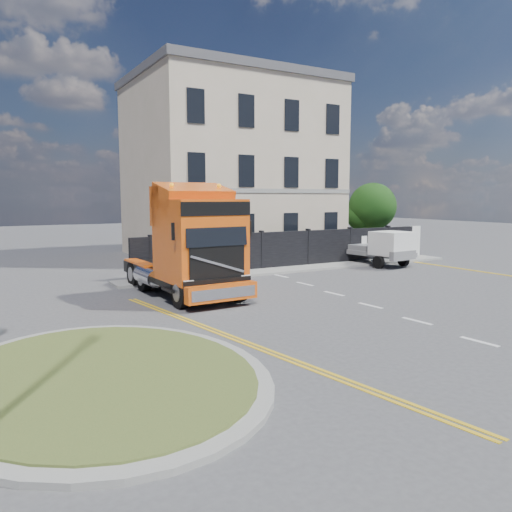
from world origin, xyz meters
TOP-DOWN VIEW (x-y plane):
  - ground at (0.00, 0.00)m, footprint 120.00×120.00m
  - traffic_island at (-7.00, -3.00)m, footprint 6.80×6.80m
  - hoarding_fence at (6.55, 9.00)m, footprint 18.80×0.25m
  - georgian_building at (6.00, 16.50)m, footprint 12.30×10.30m
  - tree at (14.38, 12.10)m, footprint 3.20×3.20m
  - pavement_far at (6.00, 8.10)m, footprint 20.00×1.60m
  - truck at (-1.94, 4.11)m, footprint 2.86×7.15m
  - flatbed_pickup at (10.72, 6.93)m, footprint 2.36×4.90m

SIDE VIEW (x-z plane):
  - ground at x=0.00m, z-range 0.00..0.00m
  - pavement_far at x=6.00m, z-range 0.00..0.12m
  - traffic_island at x=-7.00m, z-range 0.00..0.16m
  - hoarding_fence at x=6.55m, z-range 0.00..2.00m
  - flatbed_pickup at x=10.72m, z-range 0.08..2.04m
  - truck at x=-1.94m, z-range -0.22..4.02m
  - tree at x=14.38m, z-range 0.65..5.45m
  - georgian_building at x=6.00m, z-range -0.63..12.17m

